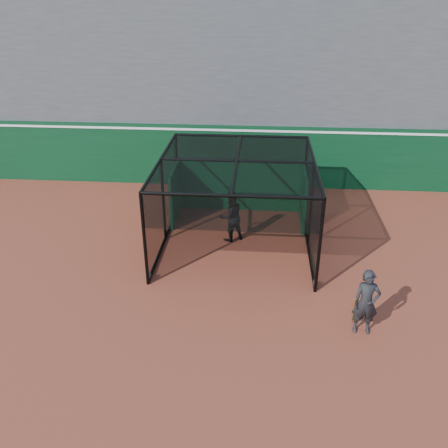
{
  "coord_description": "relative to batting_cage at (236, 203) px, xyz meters",
  "views": [
    {
      "loc": [
        1.69,
        -9.93,
        7.46
      ],
      "look_at": [
        0.76,
        2.0,
        1.4
      ],
      "focal_mm": 38.0,
      "sensor_mm": 36.0,
      "label": 1
    }
  ],
  "objects": [
    {
      "name": "ground",
      "position": [
        -1.03,
        -3.53,
        -1.38
      ],
      "size": [
        120.0,
        120.0,
        0.0
      ],
      "primitive_type": "plane",
      "color": "brown",
      "rests_on": "ground"
    },
    {
      "name": "outfield_wall",
      "position": [
        -1.03,
        4.97,
        -0.09
      ],
      "size": [
        50.0,
        0.5,
        2.5
      ],
      "color": "#09351A",
      "rests_on": "ground"
    },
    {
      "name": "batting_cage",
      "position": [
        0.0,
        0.0,
        0.0
      ],
      "size": [
        4.7,
        5.32,
        2.76
      ],
      "color": "black",
      "rests_on": "ground"
    },
    {
      "name": "grandstand",
      "position": [
        -1.03,
        8.74,
        3.1
      ],
      "size": [
        50.0,
        7.85,
        8.95
      ],
      "color": "#4C4C4F",
      "rests_on": "ground"
    },
    {
      "name": "on_deck_player",
      "position": [
        3.27,
        -4.21,
        -0.54
      ],
      "size": [
        0.63,
        0.42,
        1.68
      ],
      "color": "black",
      "rests_on": "ground"
    },
    {
      "name": "batter",
      "position": [
        -0.18,
        0.14,
        -0.53
      ],
      "size": [
        1.03,
        0.97,
        1.68
      ],
      "primitive_type": "imported",
      "rotation": [
        0.0,
        0.0,
        3.69
      ],
      "color": "black",
      "rests_on": "ground"
    }
  ]
}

